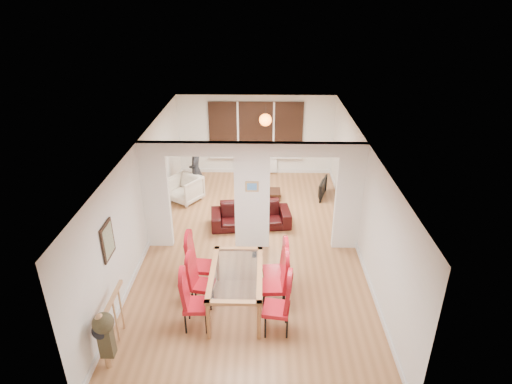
{
  "coord_description": "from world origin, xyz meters",
  "views": [
    {
      "loc": [
        0.26,
        -8.74,
        5.61
      ],
      "look_at": [
        0.08,
        0.6,
        1.13
      ],
      "focal_mm": 30.0,
      "sensor_mm": 36.0,
      "label": 1
    }
  ],
  "objects_px": {
    "dining_table": "(236,290)",
    "television": "(320,188)",
    "dining_chair_la": "(196,301)",
    "bowl": "(257,190)",
    "sofa": "(251,215)",
    "dining_chair_rc": "(274,268)",
    "dining_chair_lc": "(201,263)",
    "dining_chair_ra": "(276,305)",
    "armchair": "(185,189)",
    "coffee_table": "(262,195)",
    "dining_chair_lb": "(202,282)",
    "dining_chair_rb": "(274,282)",
    "bottle": "(264,188)",
    "person": "(196,170)"
  },
  "relations": [
    {
      "from": "sofa",
      "to": "person",
      "type": "bearing_deg",
      "value": 126.24
    },
    {
      "from": "dining_table",
      "to": "person",
      "type": "height_order",
      "value": "person"
    },
    {
      "from": "dining_chair_lb",
      "to": "coffee_table",
      "type": "distance_m",
      "value": 4.82
    },
    {
      "from": "dining_table",
      "to": "dining_chair_lc",
      "type": "height_order",
      "value": "dining_chair_lc"
    },
    {
      "from": "sofa",
      "to": "coffee_table",
      "type": "height_order",
      "value": "sofa"
    },
    {
      "from": "dining_table",
      "to": "television",
      "type": "relative_size",
      "value": 1.89
    },
    {
      "from": "sofa",
      "to": "dining_chair_lc",
      "type": "bearing_deg",
      "value": -116.88
    },
    {
      "from": "dining_chair_lc",
      "to": "dining_chair_ra",
      "type": "height_order",
      "value": "dining_chair_lc"
    },
    {
      "from": "dining_table",
      "to": "dining_chair_lb",
      "type": "relative_size",
      "value": 1.65
    },
    {
      "from": "dining_table",
      "to": "dining_chair_lc",
      "type": "bearing_deg",
      "value": 140.22
    },
    {
      "from": "television",
      "to": "coffee_table",
      "type": "xyz_separation_m",
      "value": [
        -1.71,
        -0.18,
        -0.14
      ]
    },
    {
      "from": "dining_chair_rc",
      "to": "bowl",
      "type": "distance_m",
      "value": 4.24
    },
    {
      "from": "dining_chair_ra",
      "to": "bowl",
      "type": "xyz_separation_m",
      "value": [
        -0.42,
        5.31,
        -0.3
      ]
    },
    {
      "from": "dining_chair_la",
      "to": "bowl",
      "type": "bearing_deg",
      "value": 77.3
    },
    {
      "from": "sofa",
      "to": "person",
      "type": "distance_m",
      "value": 2.48
    },
    {
      "from": "bottle",
      "to": "dining_table",
      "type": "bearing_deg",
      "value": -96.5
    },
    {
      "from": "dining_chair_lc",
      "to": "bottle",
      "type": "height_order",
      "value": "dining_chair_lc"
    },
    {
      "from": "dining_chair_lb",
      "to": "armchair",
      "type": "bearing_deg",
      "value": 115.1
    },
    {
      "from": "coffee_table",
      "to": "bottle",
      "type": "height_order",
      "value": "bottle"
    },
    {
      "from": "dining_chair_lb",
      "to": "dining_chair_rb",
      "type": "bearing_deg",
      "value": 8.76
    },
    {
      "from": "dining_chair_rb",
      "to": "coffee_table",
      "type": "height_order",
      "value": "dining_chair_rb"
    },
    {
      "from": "television",
      "to": "bottle",
      "type": "distance_m",
      "value": 1.68
    },
    {
      "from": "dining_chair_la",
      "to": "bowl",
      "type": "relative_size",
      "value": 5.19
    },
    {
      "from": "dining_table",
      "to": "sofa",
      "type": "height_order",
      "value": "dining_table"
    },
    {
      "from": "sofa",
      "to": "coffee_table",
      "type": "bearing_deg",
      "value": 73.11
    },
    {
      "from": "sofa",
      "to": "armchair",
      "type": "height_order",
      "value": "armchair"
    },
    {
      "from": "dining_chair_rc",
      "to": "television",
      "type": "height_order",
      "value": "dining_chair_rc"
    },
    {
      "from": "coffee_table",
      "to": "dining_chair_lb",
      "type": "bearing_deg",
      "value": -103.56
    },
    {
      "from": "dining_chair_lc",
      "to": "dining_chair_lb",
      "type": "bearing_deg",
      "value": -75.75
    },
    {
      "from": "armchair",
      "to": "bottle",
      "type": "height_order",
      "value": "armchair"
    },
    {
      "from": "dining_chair_rb",
      "to": "television",
      "type": "distance_m",
      "value": 5.13
    },
    {
      "from": "dining_chair_lb",
      "to": "sofa",
      "type": "distance_m",
      "value": 3.2
    },
    {
      "from": "dining_table",
      "to": "dining_chair_rb",
      "type": "xyz_separation_m",
      "value": [
        0.71,
        0.01,
        0.17
      ]
    },
    {
      "from": "armchair",
      "to": "bottle",
      "type": "distance_m",
      "value": 2.29
    },
    {
      "from": "sofa",
      "to": "dining_chair_lb",
      "type": "bearing_deg",
      "value": -111.98
    },
    {
      "from": "armchair",
      "to": "bottle",
      "type": "xyz_separation_m",
      "value": [
        2.29,
        0.08,
        0.01
      ]
    },
    {
      "from": "dining_chair_ra",
      "to": "sofa",
      "type": "distance_m",
      "value": 3.82
    },
    {
      "from": "dining_chair_ra",
      "to": "dining_chair_rb",
      "type": "distance_m",
      "value": 0.63
    },
    {
      "from": "dining_chair_lc",
      "to": "dining_chair_rb",
      "type": "xyz_separation_m",
      "value": [
        1.47,
        -0.61,
        -0.0
      ]
    },
    {
      "from": "dining_chair_la",
      "to": "dining_chair_lb",
      "type": "relative_size",
      "value": 1.06
    },
    {
      "from": "armchair",
      "to": "coffee_table",
      "type": "height_order",
      "value": "armchair"
    },
    {
      "from": "dining_chair_rc",
      "to": "coffee_table",
      "type": "distance_m",
      "value": 4.28
    },
    {
      "from": "dining_table",
      "to": "sofa",
      "type": "distance_m",
      "value": 3.16
    },
    {
      "from": "dining_chair_rc",
      "to": "sofa",
      "type": "bearing_deg",
      "value": 95.31
    },
    {
      "from": "dining_chair_lc",
      "to": "bowl",
      "type": "height_order",
      "value": "dining_chair_lc"
    },
    {
      "from": "dining_chair_lc",
      "to": "dining_chair_ra",
      "type": "distance_m",
      "value": 1.94
    },
    {
      "from": "dining_chair_ra",
      "to": "dining_chair_rc",
      "type": "height_order",
      "value": "dining_chair_ra"
    },
    {
      "from": "dining_chair_la",
      "to": "sofa",
      "type": "relative_size",
      "value": 0.55
    },
    {
      "from": "television",
      "to": "bowl",
      "type": "relative_size",
      "value": 4.27
    },
    {
      "from": "dining_chair_lb",
      "to": "dining_chair_rc",
      "type": "relative_size",
      "value": 0.95
    }
  ]
}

